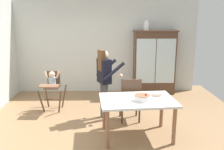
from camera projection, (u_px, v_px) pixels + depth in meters
name	position (u px, v px, depth m)	size (l,w,h in m)	color
ground_plane	(106.00, 129.00, 4.91)	(6.24, 6.24, 0.00)	#93704C
wall_back	(105.00, 47.00, 7.16)	(5.32, 0.06, 2.70)	silver
china_cabinet	(154.00, 62.00, 7.03)	(1.23, 0.48, 1.84)	#4C3323
ceramic_vase	(146.00, 26.00, 6.79)	(0.13, 0.13, 0.27)	white
high_chair_with_toddler	(52.00, 84.00, 5.79)	(0.61, 0.71, 0.95)	#4C3323
adult_person	(104.00, 76.00, 5.21)	(0.64, 0.63, 1.53)	#47474C
dining_table	(137.00, 104.00, 4.46)	(1.42, 1.02, 0.74)	silver
birthday_cake	(142.00, 98.00, 4.35)	(0.28, 0.28, 0.19)	white
serving_bowl	(157.00, 94.00, 4.62)	(0.18, 0.18, 0.06)	#C6AD93
dining_chair_far_side	(130.00, 97.00, 5.14)	(0.46, 0.46, 0.96)	#4C3323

